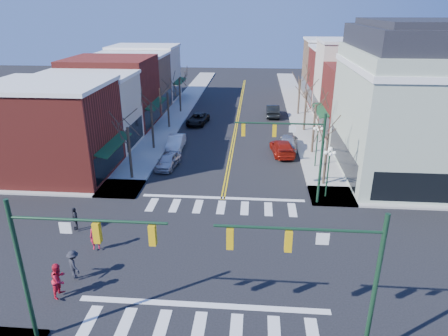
% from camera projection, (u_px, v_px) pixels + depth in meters
% --- Properties ---
extents(ground, '(160.00, 160.00, 0.00)m').
position_uv_depth(ground, '(213.00, 254.00, 24.82)').
color(ground, black).
rests_on(ground, ground).
extents(sidewalk_left, '(3.50, 70.00, 0.15)m').
position_uv_depth(sidewalk_left, '(153.00, 145.00, 43.90)').
color(sidewalk_left, '#9E9B93').
rests_on(sidewalk_left, ground).
extents(sidewalk_right, '(3.50, 70.00, 0.15)m').
position_uv_depth(sidewalk_right, '(314.00, 149.00, 42.60)').
color(sidewalk_right, '#9E9B93').
rests_on(sidewalk_right, ground).
extents(bldg_left_brick_a, '(10.00, 8.50, 8.00)m').
position_uv_depth(bldg_left_brick_a, '(52.00, 131.00, 35.31)').
color(bldg_left_brick_a, maroon).
rests_on(bldg_left_brick_a, ground).
extents(bldg_left_stucco_a, '(10.00, 7.00, 7.50)m').
position_uv_depth(bldg_left_stucco_a, '(87.00, 112.00, 42.55)').
color(bldg_left_stucco_a, beige).
rests_on(bldg_left_stucco_a, ground).
extents(bldg_left_brick_b, '(10.00, 9.00, 8.50)m').
position_uv_depth(bldg_left_brick_b, '(112.00, 93.00, 49.75)').
color(bldg_left_brick_b, maroon).
rests_on(bldg_left_brick_b, ground).
extents(bldg_left_tan, '(10.00, 7.50, 7.80)m').
position_uv_depth(bldg_left_tan, '(132.00, 84.00, 57.50)').
color(bldg_left_tan, '#86644A').
rests_on(bldg_left_tan, ground).
extents(bldg_left_stucco_b, '(10.00, 8.00, 8.20)m').
position_uv_depth(bldg_left_stucco_b, '(146.00, 74.00, 64.57)').
color(bldg_left_stucco_b, beige).
rests_on(bldg_left_stucco_b, ground).
extents(bldg_right_brick_a, '(10.00, 8.50, 8.00)m').
position_uv_depth(bldg_right_brick_a, '(370.00, 102.00, 45.93)').
color(bldg_right_brick_a, maroon).
rests_on(bldg_right_brick_a, ground).
extents(bldg_right_stucco, '(10.00, 7.00, 10.00)m').
position_uv_depth(bldg_right_stucco, '(356.00, 82.00, 52.70)').
color(bldg_right_stucco, beige).
rests_on(bldg_right_stucco, ground).
extents(bldg_right_brick_b, '(10.00, 8.00, 8.50)m').
position_uv_depth(bldg_right_brick_b, '(344.00, 78.00, 59.91)').
color(bldg_right_brick_b, maroon).
rests_on(bldg_right_brick_b, ground).
extents(bldg_right_tan, '(10.00, 8.00, 9.00)m').
position_uv_depth(bldg_right_tan, '(335.00, 68.00, 67.20)').
color(bldg_right_tan, '#86644A').
rests_on(bldg_right_tan, ground).
extents(victorian_corner, '(12.25, 14.25, 13.30)m').
position_uv_depth(victorian_corner, '(419.00, 101.00, 34.47)').
color(victorian_corner, '#A2B199').
rests_on(victorian_corner, ground).
extents(traffic_mast_near_left, '(6.60, 0.28, 7.20)m').
position_uv_depth(traffic_mast_near_left, '(60.00, 254.00, 16.63)').
color(traffic_mast_near_left, '#14331E').
rests_on(traffic_mast_near_left, ground).
extents(traffic_mast_near_right, '(6.60, 0.28, 7.20)m').
position_uv_depth(traffic_mast_near_right, '(330.00, 267.00, 15.80)').
color(traffic_mast_near_right, '#14331E').
rests_on(traffic_mast_near_right, ground).
extents(traffic_mast_far_right, '(6.60, 0.28, 7.20)m').
position_uv_depth(traffic_mast_far_right, '(297.00, 146.00, 29.46)').
color(traffic_mast_far_right, '#14331E').
rests_on(traffic_mast_far_right, ground).
extents(lamppost_corner, '(0.36, 0.36, 4.33)m').
position_uv_depth(lamppost_corner, '(329.00, 164.00, 30.94)').
color(lamppost_corner, '#14331E').
rests_on(lamppost_corner, ground).
extents(lamppost_midblock, '(0.36, 0.36, 4.33)m').
position_uv_depth(lamppost_midblock, '(317.00, 138.00, 36.94)').
color(lamppost_midblock, '#14331E').
rests_on(lamppost_midblock, ground).
extents(tree_left_a, '(0.24, 0.24, 4.76)m').
position_uv_depth(tree_left_a, '(130.00, 154.00, 34.70)').
color(tree_left_a, '#382B21').
rests_on(tree_left_a, ground).
extents(tree_left_b, '(0.24, 0.24, 5.04)m').
position_uv_depth(tree_left_b, '(152.00, 126.00, 42.03)').
color(tree_left_b, '#382B21').
rests_on(tree_left_b, ground).
extents(tree_left_c, '(0.24, 0.24, 4.55)m').
position_uv_depth(tree_left_c, '(168.00, 110.00, 49.51)').
color(tree_left_c, '#382B21').
rests_on(tree_left_c, ground).
extents(tree_left_d, '(0.24, 0.24, 4.90)m').
position_uv_depth(tree_left_d, '(180.00, 95.00, 56.82)').
color(tree_left_d, '#382B21').
rests_on(tree_left_d, ground).
extents(tree_right_a, '(0.24, 0.24, 4.62)m').
position_uv_depth(tree_right_a, '(326.00, 160.00, 33.48)').
color(tree_right_a, '#382B21').
rests_on(tree_right_a, ground).
extents(tree_right_b, '(0.24, 0.24, 5.18)m').
position_uv_depth(tree_right_b, '(314.00, 129.00, 40.76)').
color(tree_right_b, '#382B21').
rests_on(tree_right_b, ground).
extents(tree_right_c, '(0.24, 0.24, 4.83)m').
position_uv_depth(tree_right_c, '(305.00, 112.00, 48.21)').
color(tree_right_c, '#382B21').
rests_on(tree_right_c, ground).
extents(tree_right_d, '(0.24, 0.24, 4.97)m').
position_uv_depth(tree_right_d, '(299.00, 97.00, 55.56)').
color(tree_right_d, '#382B21').
rests_on(tree_right_d, ground).
extents(car_left_near, '(2.13, 4.23, 1.38)m').
position_uv_depth(car_left_near, '(168.00, 161.00, 37.85)').
color(car_left_near, '#B9B8BE').
rests_on(car_left_near, ground).
extents(car_left_mid, '(1.60, 4.44, 1.46)m').
position_uv_depth(car_left_mid, '(176.00, 142.00, 42.74)').
color(car_left_mid, silver).
rests_on(car_left_mid, ground).
extents(car_left_far, '(2.84, 5.08, 1.34)m').
position_uv_depth(car_left_far, '(198.00, 119.00, 51.74)').
color(car_left_far, black).
rests_on(car_left_far, ground).
extents(car_right_near, '(2.68, 5.34, 1.49)m').
position_uv_depth(car_right_near, '(282.00, 148.00, 41.14)').
color(car_right_near, maroon).
rests_on(car_right_near, ground).
extents(car_right_mid, '(2.53, 5.16, 1.69)m').
position_uv_depth(car_right_mid, '(288.00, 142.00, 42.60)').
color(car_right_mid, '#A3A3A7').
rests_on(car_right_mid, ground).
extents(car_right_far, '(1.76, 5.00, 1.65)m').
position_uv_depth(car_right_far, '(273.00, 111.00, 55.26)').
color(car_right_far, black).
rests_on(car_right_far, ground).
extents(pedestrian_red_a, '(0.75, 0.60, 1.79)m').
position_uv_depth(pedestrian_red_a, '(95.00, 236.00, 24.78)').
color(pedestrian_red_a, '#BA1330').
rests_on(pedestrian_red_a, sidewalk_left).
extents(pedestrian_red_b, '(0.83, 1.01, 1.93)m').
position_uv_depth(pedestrian_red_b, '(59.00, 280.00, 20.73)').
color(pedestrian_red_b, red).
rests_on(pedestrian_red_b, sidewalk_left).
extents(pedestrian_dark_a, '(0.84, 1.01, 1.62)m').
position_uv_depth(pedestrian_dark_a, '(75.00, 218.00, 27.04)').
color(pedestrian_dark_a, black).
rests_on(pedestrian_dark_a, sidewalk_left).
extents(pedestrian_dark_b, '(1.23, 1.24, 1.72)m').
position_uv_depth(pedestrian_dark_b, '(74.00, 264.00, 22.13)').
color(pedestrian_dark_b, black).
rests_on(pedestrian_dark_b, sidewalk_left).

